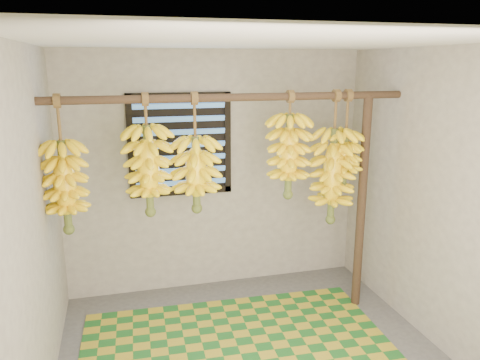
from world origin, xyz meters
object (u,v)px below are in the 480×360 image
object	(u,v)px
banana_bunch_a	(65,187)
banana_bunch_d	(289,156)
banana_bunch_c	(196,174)
banana_bunch_b	(149,171)
support_post	(361,205)
banana_bunch_f	(345,159)
banana_bunch_e	(332,176)

from	to	relation	value
banana_bunch_a	banana_bunch_d	bearing A→B (deg)	0.00
banana_bunch_c	banana_bunch_b	bearing A→B (deg)	180.00
support_post	banana_bunch_a	distance (m)	2.57
banana_bunch_d	banana_bunch_f	distance (m)	0.53
banana_bunch_b	support_post	bearing A→B (deg)	0.00
banana_bunch_a	banana_bunch_e	distance (m)	2.24
banana_bunch_f	banana_bunch_d	bearing A→B (deg)	180.00
support_post	banana_bunch_b	distance (m)	1.96
support_post	banana_bunch_e	distance (m)	0.42
support_post	banana_bunch_e	size ratio (longest dim) A/B	1.69
support_post	banana_bunch_c	distance (m)	1.58
banana_bunch_b	banana_bunch_d	size ratio (longest dim) A/B	1.06
banana_bunch_a	banana_bunch_d	distance (m)	1.83
banana_bunch_b	banana_bunch_e	bearing A→B (deg)	0.00
support_post	banana_bunch_f	size ratio (longest dim) A/B	2.29
support_post	banana_bunch_a	bearing A→B (deg)	180.00
banana_bunch_e	banana_bunch_f	world-z (taller)	same
banana_bunch_c	banana_bunch_f	bearing A→B (deg)	0.00
banana_bunch_a	banana_bunch_b	distance (m)	0.64
banana_bunch_a	banana_bunch_f	distance (m)	2.36
banana_bunch_b	banana_bunch_d	distance (m)	1.19
support_post	banana_bunch_a	world-z (taller)	banana_bunch_a
banana_bunch_b	banana_bunch_c	xyz separation A→B (m)	(0.38, 0.00, -0.05)
banana_bunch_d	banana_bunch_e	world-z (taller)	same
support_post	banana_bunch_b	size ratio (longest dim) A/B	2.05
support_post	banana_bunch_d	size ratio (longest dim) A/B	2.18
banana_bunch_d	banana_bunch_f	xyz separation A→B (m)	(0.53, 0.00, -0.05)
support_post	banana_bunch_f	world-z (taller)	banana_bunch_f
banana_bunch_d	banana_bunch_a	bearing A→B (deg)	180.00
banana_bunch_a	banana_bunch_d	xyz separation A→B (m)	(1.82, 0.00, 0.15)
banana_bunch_d	banana_bunch_f	bearing A→B (deg)	0.00
banana_bunch_a	banana_bunch_f	world-z (taller)	same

